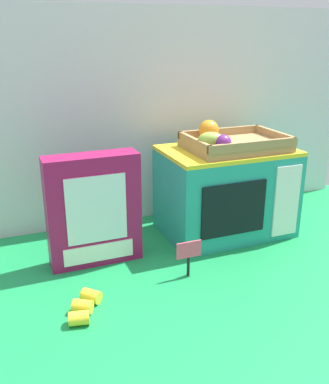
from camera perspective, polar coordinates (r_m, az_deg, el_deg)
ground_plane at (r=1.35m, az=0.24°, el=-6.65°), size 1.70×1.70×0.00m
display_back_panel at (r=1.46m, az=-3.28°, el=9.65°), size 1.61×0.03×0.69m
toy_microwave at (r=1.40m, az=8.03°, el=0.12°), size 0.40×0.27×0.28m
food_groups_crate at (r=1.34m, az=8.60°, el=6.44°), size 0.30×0.21×0.08m
cookie_set_box at (r=1.20m, az=-9.27°, el=-2.34°), size 0.25×0.08×0.31m
price_sign at (r=1.15m, az=3.20°, el=-8.01°), size 0.07×0.01×0.10m
loose_toy_banana at (r=1.05m, az=-10.44°, el=-14.53°), size 0.10×0.12×0.03m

